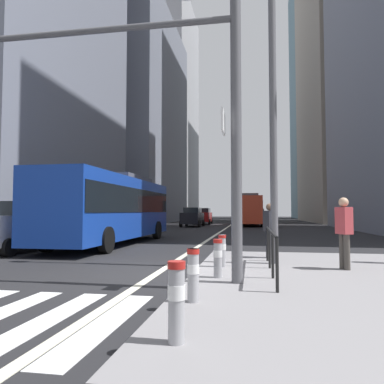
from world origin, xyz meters
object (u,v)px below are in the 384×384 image
at_px(city_bus_red_receding, 250,209).
at_px(car_oncoming_mid, 203,216).
at_px(sedan_white_oncoming, 14,226).
at_px(pedestrian_far, 270,228).
at_px(bollard_back, 222,249).
at_px(city_bus_blue_oncoming, 113,206).
at_px(bollard_right, 218,256).
at_px(pedestrian_waiting, 344,229).
at_px(car_receding_far, 251,215).
at_px(car_oncoming_far, 193,217).
at_px(bollard_front, 176,297).
at_px(bollard_left, 193,272).
at_px(street_lamp_post, 273,78).
at_px(car_receding_near, 259,215).
at_px(traffic_signal_gantry, 128,91).

relative_size(city_bus_red_receding, car_oncoming_mid, 2.64).
relative_size(sedan_white_oncoming, pedestrian_far, 2.60).
height_order(bollard_back, pedestrian_far, pedestrian_far).
relative_size(city_bus_blue_oncoming, bollard_right, 13.50).
height_order(bollard_right, pedestrian_waiting, pedestrian_waiting).
bearing_deg(city_bus_red_receding, pedestrian_waiting, -85.50).
distance_m(car_receding_far, car_oncoming_far, 27.58).
bearing_deg(bollard_front, car_oncoming_far, 99.10).
height_order(car_receding_far, bollard_back, car_receding_far).
relative_size(sedan_white_oncoming, bollard_front, 4.93).
bearing_deg(pedestrian_far, bollard_left, -104.51).
distance_m(city_bus_blue_oncoming, street_lamp_post, 10.05).
xyz_separation_m(car_oncoming_mid, pedestrian_waiting, (8.04, -33.65, 0.14)).
height_order(city_bus_red_receding, bollard_left, city_bus_red_receding).
distance_m(sedan_white_oncoming, city_bus_red_receding, 28.80).
xyz_separation_m(car_oncoming_mid, bollard_right, (5.08, -35.22, -0.38)).
bearing_deg(car_receding_near, pedestrian_waiting, -88.50).
bearing_deg(car_receding_far, car_receding_near, -80.71).
bearing_deg(city_bus_red_receding, car_oncoming_mid, 152.36).
bearing_deg(pedestrian_far, bollard_front, -100.37).
bearing_deg(bollard_back, bollard_right, -88.99).
bearing_deg(sedan_white_oncoming, bollard_front, -46.54).
bearing_deg(car_oncoming_mid, bollard_front, -82.73).
height_order(car_oncoming_mid, pedestrian_far, car_oncoming_mid).
xyz_separation_m(car_receding_near, pedestrian_far, (-0.46, -44.94, 0.08)).
relative_size(car_oncoming_mid, car_receding_far, 0.94).
distance_m(traffic_signal_gantry, pedestrian_far, 5.96).
bearing_deg(pedestrian_waiting, bollard_back, -178.31).
xyz_separation_m(city_bus_blue_oncoming, sedan_white_oncoming, (-2.64, -3.56, -0.85)).
distance_m(traffic_signal_gantry, bollard_right, 4.04).
bearing_deg(bollard_right, pedestrian_waiting, 28.01).
bearing_deg(bollard_back, pedestrian_far, 57.32).
height_order(car_receding_near, car_receding_far, same).
distance_m(city_bus_red_receding, bollard_back, 30.82).
xyz_separation_m(city_bus_blue_oncoming, car_oncoming_far, (0.57, 19.78, -0.85)).
xyz_separation_m(city_bus_red_receding, bollard_back, (-0.57, -30.79, -1.23)).
height_order(bollard_left, bollard_right, bollard_left).
bearing_deg(pedestrian_waiting, car_receding_near, 91.50).
height_order(car_oncoming_far, bollard_back, car_oncoming_far).
bearing_deg(street_lamp_post, bollard_right, -120.06).
xyz_separation_m(city_bus_red_receding, car_oncoming_far, (-5.78, -4.01, -0.85)).
bearing_deg(sedan_white_oncoming, car_oncoming_far, 82.17).
distance_m(city_bus_blue_oncoming, traffic_signal_gantry, 10.09).
bearing_deg(car_oncoming_far, car_receding_near, 70.96).
distance_m(sedan_white_oncoming, pedestrian_waiting, 11.89).
height_order(street_lamp_post, bollard_left, street_lamp_post).
xyz_separation_m(car_oncoming_mid, bollard_front, (4.99, -39.11, -0.35)).
relative_size(car_oncoming_far, bollard_front, 5.07).
height_order(car_receding_far, car_oncoming_far, same).
height_order(car_oncoming_mid, bollard_right, car_oncoming_mid).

